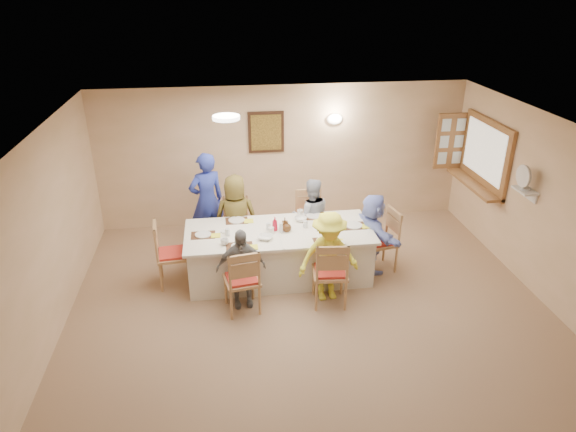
{
  "coord_description": "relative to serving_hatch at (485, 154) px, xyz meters",
  "views": [
    {
      "loc": [
        -1.1,
        -5.14,
        4.13
      ],
      "look_at": [
        -0.2,
        1.4,
        1.05
      ],
      "focal_mm": 32.0,
      "sensor_mm": 36.0,
      "label": 1
    }
  ],
  "objects": [
    {
      "name": "ground",
      "position": [
        -3.21,
        -2.4,
        -1.5
      ],
      "size": [
        7.0,
        7.0,
        0.0
      ],
      "primitive_type": "plane",
      "color": "#957356"
    },
    {
      "name": "room_walls",
      "position": [
        -3.21,
        -2.4,
        0.01
      ],
      "size": [
        7.0,
        7.0,
        7.0
      ],
      "color": "tan",
      "rests_on": "ground"
    },
    {
      "name": "wall_picture",
      "position": [
        -3.51,
        1.06,
        0.2
      ],
      "size": [
        0.62,
        0.05,
        0.72
      ],
      "color": "#351E12",
      "rests_on": "room_walls"
    },
    {
      "name": "wall_sconce",
      "position": [
        -2.31,
        1.04,
        0.4
      ],
      "size": [
        0.26,
        0.09,
        0.18
      ],
      "primitive_type": "ellipsoid",
      "color": "white",
      "rests_on": "room_walls"
    },
    {
      "name": "ceiling_light",
      "position": [
        -4.21,
        -0.9,
        0.97
      ],
      "size": [
        0.36,
        0.36,
        0.05
      ],
      "primitive_type": "cylinder",
      "color": "white",
      "rests_on": "room_walls"
    },
    {
      "name": "serving_hatch",
      "position": [
        0.0,
        0.0,
        0.0
      ],
      "size": [
        0.06,
        1.5,
        1.15
      ],
      "primitive_type": "cube",
      "color": "olive",
      "rests_on": "room_walls"
    },
    {
      "name": "hatch_sill",
      "position": [
        -0.12,
        0.0,
        -0.53
      ],
      "size": [
        0.3,
        1.5,
        0.05
      ],
      "primitive_type": "cube",
      "color": "olive",
      "rests_on": "room_walls"
    },
    {
      "name": "shutter_door",
      "position": [
        -0.26,
        0.76,
        0.0
      ],
      "size": [
        0.55,
        0.04,
        1.0
      ],
      "primitive_type": "cube",
      "color": "olive",
      "rests_on": "room_walls"
    },
    {
      "name": "fan_shelf",
      "position": [
        -0.08,
        -1.35,
        -0.1
      ],
      "size": [
        0.22,
        0.36,
        0.03
      ],
      "primitive_type": "cube",
      "color": "white",
      "rests_on": "room_walls"
    },
    {
      "name": "desk_fan",
      "position": [
        -0.11,
        -1.35,
        0.05
      ],
      "size": [
        0.3,
        0.3,
        0.28
      ],
      "primitive_type": null,
      "color": "#A5A5A8",
      "rests_on": "fan_shelf"
    },
    {
      "name": "dining_table",
      "position": [
        -3.52,
        -0.87,
        -1.12
      ],
      "size": [
        2.74,
        1.16,
        0.76
      ],
      "primitive_type": "cube",
      "color": "white",
      "rests_on": "ground"
    },
    {
      "name": "chair_back_left",
      "position": [
        -4.12,
        -0.07,
        -1.03
      ],
      "size": [
        0.47,
        0.47,
        0.93
      ],
      "primitive_type": null,
      "rotation": [
        0.0,
        0.0,
        -0.04
      ],
      "color": "tan",
      "rests_on": "ground"
    },
    {
      "name": "chair_back_right",
      "position": [
        -2.92,
        -0.07,
        -1.01
      ],
      "size": [
        0.49,
        0.49,
        0.98
      ],
      "primitive_type": null,
      "rotation": [
        0.0,
        0.0,
        -0.04
      ],
      "color": "tan",
      "rests_on": "ground"
    },
    {
      "name": "chair_front_left",
      "position": [
        -4.12,
        -1.67,
        -1.02
      ],
      "size": [
        0.53,
        0.53,
        0.97
      ],
      "primitive_type": null,
      "rotation": [
        0.0,
        0.0,
        3.31
      ],
      "color": "tan",
      "rests_on": "ground"
    },
    {
      "name": "chair_front_right",
      "position": [
        -2.92,
        -1.67,
        -1.0
      ],
      "size": [
        0.53,
        0.53,
        1.0
      ],
      "primitive_type": null,
      "rotation": [
        0.0,
        0.0,
        3.04
      ],
      "color": "tan",
      "rests_on": "ground"
    },
    {
      "name": "chair_left_end",
      "position": [
        -5.07,
        -0.87,
        -1.0
      ],
      "size": [
        0.52,
        0.52,
        1.0
      ],
      "primitive_type": null,
      "rotation": [
        0.0,
        0.0,
        1.67
      ],
      "color": "tan",
      "rests_on": "ground"
    },
    {
      "name": "chair_right_end",
      "position": [
        -1.97,
        -0.87,
        -1.01
      ],
      "size": [
        0.54,
        0.54,
        0.98
      ],
      "primitive_type": null,
      "rotation": [
        0.0,
        0.0,
        -1.39
      ],
      "color": "tan",
      "rests_on": "ground"
    },
    {
      "name": "diner_back_left",
      "position": [
        -4.12,
        -0.19,
        -0.8
      ],
      "size": [
        0.71,
        0.49,
        1.39
      ],
      "primitive_type": "imported",
      "rotation": [
        0.0,
        0.0,
        3.1
      ],
      "color": "brown",
      "rests_on": "ground"
    },
    {
      "name": "diner_back_right",
      "position": [
        -2.92,
        -0.19,
        -0.86
      ],
      "size": [
        0.66,
        0.53,
        1.28
      ],
      "primitive_type": "imported",
      "rotation": [
        0.0,
        0.0,
        3.11
      ],
      "color": "#A4AABD",
      "rests_on": "ground"
    },
    {
      "name": "diner_front_left",
      "position": [
        -4.12,
        -1.55,
        -0.93
      ],
      "size": [
        0.7,
        0.35,
        1.15
      ],
      "primitive_type": "imported",
      "rotation": [
        0.0,
        0.0,
        0.05
      ],
      "color": "slate",
      "rests_on": "ground"
    },
    {
      "name": "diner_front_right",
      "position": [
        -2.92,
        -1.55,
        -0.84
      ],
      "size": [
        0.95,
        0.66,
        1.32
      ],
      "primitive_type": "imported",
      "rotation": [
        0.0,
        0.0,
        0.1
      ],
      "color": "#FDFC42",
      "rests_on": "ground"
    },
    {
      "name": "diner_right_end",
      "position": [
        -2.1,
        -0.87,
        -0.87
      ],
      "size": [
        1.3,
        0.82,
        1.25
      ],
      "primitive_type": "imported",
      "rotation": [
        0.0,
        0.0,
        1.77
      ],
      "color": "#96AAFD",
      "rests_on": "ground"
    },
    {
      "name": "caregiver",
      "position": [
        -4.57,
        0.28,
        -0.69
      ],
      "size": [
        0.87,
        0.81,
        1.63
      ],
      "primitive_type": "imported",
      "rotation": [
        0.0,
        0.0,
        3.54
      ],
      "color": "#2C3DB3",
      "rests_on": "ground"
    },
    {
      "name": "placemat_fl",
      "position": [
        -4.12,
        -1.29,
        -0.74
      ],
      "size": [
        0.37,
        0.27,
        0.01
      ],
      "primitive_type": "cube",
      "color": "#472B19",
      "rests_on": "dining_table"
    },
    {
      "name": "plate_fl",
      "position": [
        -4.12,
        -1.29,
        -0.73
      ],
      "size": [
        0.23,
        0.23,
        0.01
      ],
      "primitive_type": "cylinder",
      "color": "white",
      "rests_on": "dining_table"
    },
    {
      "name": "napkin_fl",
      "position": [
        -3.94,
        -1.34,
        -0.73
      ],
      "size": [
        0.14,
        0.14,
        0.01
      ],
      "primitive_type": "cube",
      "color": "#FCFB35",
      "rests_on": "dining_table"
    },
    {
      "name": "placemat_fr",
      "position": [
        -2.92,
        -1.29,
        -0.74
      ],
      "size": [
        0.32,
        0.24,
        0.01
      ],
      "primitive_type": "cube",
      "color": "#472B19",
      "rests_on": "dining_table"
    },
    {
      "name": "plate_fr",
      "position": [
        -2.92,
        -1.29,
        -0.73
      ],
      "size": [
        0.24,
        0.24,
        0.02
      ],
      "primitive_type": "cylinder",
      "color": "white",
      "rests_on": "dining_table"
    },
    {
      "name": "napkin_fr",
      "position": [
        -2.74,
        -1.34,
        -0.73
      ],
      "size": [
        0.15,
        0.15,
        0.01
      ],
      "primitive_type": "cube",
      "color": "#FCFB35",
      "rests_on": "dining_table"
    },
    {
      "name": "placemat_bl",
      "position": [
        -4.12,
        -0.45,
        -0.74
      ],
      "size": [
        0.34,
        0.25,
        0.01
      ],
      "primitive_type": "cube",
      "color": "#472B19",
      "rests_on": "dining_table"
    },
    {
      "name": "plate_bl",
      "position": [
        -4.12,
        -0.45,
        -0.73
      ],
      "size": [
        0.25,
        0.25,
        0.02
      ],
      "primitive_type": "cylinder",
      "color": "white",
      "rests_on": "dining_table"
    },
    {
      "name": "napkin_bl",
      "position": [
        -3.94,
        -0.5,
        -0.73
      ],
      "size": [
        0.14,
        0.14,
        0.01
      ],
      "primitive_type": "cube",
      "color": "#FCFB35",
      "rests_on": "dining_table"
    },
    {
      "name": "placemat_br",
      "position": [
        -2.92,
        -0.45,
        -0.74
      ],
      "size": [
        0.37,
        0.27,
        0.01
      ],
      "primitive_type": "cube",
      "color": "#472B19",
      "rests_on": "dining_table"
    },
    {
      "name": "plate_br",
      "position": [
        -2.92,
        -0.45,
        -0.73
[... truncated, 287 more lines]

